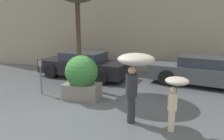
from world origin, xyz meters
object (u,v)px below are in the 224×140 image
Objects in this scene: planter_box at (82,77)px; parked_car_far at (205,72)px; person_adult at (135,68)px; person_child at (175,93)px; parking_meter at (40,71)px; parked_car_near at (84,65)px.

parked_car_far is at bearing 33.58° from planter_box.
planter_box reaches higher than parked_car_far.
person_adult is 5.03m from parked_car_far.
planter_box is 1.10× the size of person_child.
parked_car_far is 6.87m from parking_meter.
planter_box is 5.41m from parked_car_far.
person_adult is 5.49m from parked_car_near.
person_adult is at bearing -151.06° from person_child.
person_child reaches higher than parked_car_near.
planter_box is 0.33× the size of parked_car_near.
parked_car_far is at bearing 25.25° from parking_meter.
parked_car_far is (1.34, 4.67, -0.43)m from person_child.
parked_car_near is at bearing 79.27° from parking_meter.
parked_car_near is at bearing 103.88° from parked_car_far.
planter_box is at bearing -2.16° from parking_meter.
parked_car_near is 5.65m from parked_car_far.
person_adult is at bearing 164.91° from parked_car_far.
planter_box is at bearing 93.73° from person_adult.
planter_box is 3.21m from parked_car_near.
person_child is 0.30× the size of parked_car_near.
parked_car_near is 0.96× the size of parked_car_far.
parking_meter reaches higher than parked_car_far.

